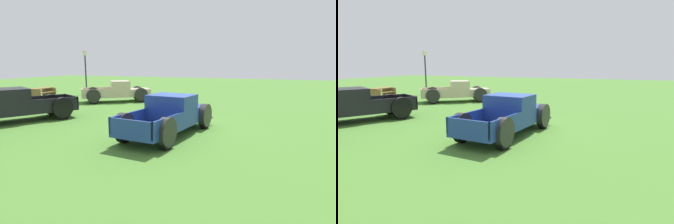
{
  "view_description": "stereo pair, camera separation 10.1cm",
  "coord_description": "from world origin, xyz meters",
  "views": [
    {
      "loc": [
        -10.65,
        -3.83,
        2.75
      ],
      "look_at": [
        -0.87,
        0.07,
        0.9
      ],
      "focal_mm": 30.09,
      "sensor_mm": 36.0,
      "label": 1
    },
    {
      "loc": [
        -10.61,
        -3.92,
        2.75
      ],
      "look_at": [
        -0.87,
        0.07,
        0.9
      ],
      "focal_mm": 30.09,
      "sensor_mm": 36.0,
      "label": 2
    }
  ],
  "objects": [
    {
      "name": "lamp_post_far",
      "position": [
        9.89,
        12.16,
        1.99
      ],
      "size": [
        0.36,
        0.36,
        3.8
      ],
      "color": "#2D2D33",
      "rests_on": "ground_plane"
    },
    {
      "name": "picnic_table",
      "position": [
        6.32,
        13.76,
        0.49
      ],
      "size": [
        1.82,
        1.5,
        0.78
      ],
      "color": "olive",
      "rests_on": "ground_plane"
    },
    {
      "name": "pickup_truck_behind_left",
      "position": [
        6.77,
        6.72,
        0.7
      ],
      "size": [
        4.28,
        4.87,
        1.48
      ],
      "color": "#C6B793",
      "rests_on": "ground_plane"
    },
    {
      "name": "ground_plane",
      "position": [
        0.0,
        0.0,
        0.0
      ],
      "size": [
        80.0,
        80.0,
        0.0
      ],
      "primitive_type": "plane",
      "color": "#477A2D"
    },
    {
      "name": "pickup_truck_behind_right",
      "position": [
        -1.4,
        7.72,
        0.76
      ],
      "size": [
        5.43,
        4.07,
        1.59
      ],
      "color": "black",
      "rests_on": "ground_plane"
    },
    {
      "name": "pickup_truck_foreground",
      "position": [
        -0.51,
        0.03,
        0.73
      ],
      "size": [
        5.19,
        2.46,
        1.53
      ],
      "color": "navy",
      "rests_on": "ground_plane"
    }
  ]
}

